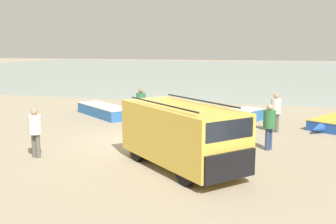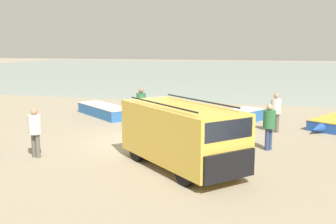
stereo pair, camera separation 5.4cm
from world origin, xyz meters
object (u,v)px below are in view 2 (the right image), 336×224
at_px(parked_van, 181,134).
at_px(fisherman_3, 269,123).
at_px(fishing_rowboat_1, 238,116).
at_px(fishing_rowboat_2, 103,110).
at_px(fisherman_2, 35,128).
at_px(fisherman_1, 276,109).
at_px(fisherman_0, 141,103).

xyz_separation_m(parked_van, fisherman_3, (2.66, 3.11, -0.08)).
xyz_separation_m(fishing_rowboat_1, fishing_rowboat_2, (-7.70, 0.01, -0.01)).
height_order(fisherman_2, fisherman_3, fisherman_2).
distance_m(parked_van, fishing_rowboat_2, 10.78).
bearing_deg(fisherman_1, parked_van, -10.48).
distance_m(fishing_rowboat_1, fishing_rowboat_2, 7.70).
height_order(fishing_rowboat_2, fisherman_3, fisherman_3).
bearing_deg(fisherman_1, fishing_rowboat_2, -87.88).
bearing_deg(fisherman_3, fisherman_2, -121.99).
bearing_deg(fisherman_1, fisherman_3, 10.09).
distance_m(parked_van, fisherman_0, 7.76).
relative_size(fishing_rowboat_1, fisherman_3, 2.33).
height_order(fisherman_1, fisherman_3, fisherman_1).
xyz_separation_m(fishing_rowboat_1, fisherman_0, (-4.76, -1.61, 0.77)).
xyz_separation_m(parked_van, fishing_rowboat_2, (-6.75, 8.37, -0.83)).
bearing_deg(fisherman_3, fishing_rowboat_2, -173.99).
height_order(parked_van, fishing_rowboat_2, parked_van).
xyz_separation_m(fishing_rowboat_2, fisherman_1, (9.61, -1.92, 0.78)).
bearing_deg(fishing_rowboat_1, parked_van, -157.01).
height_order(fishing_rowboat_1, fisherman_2, fisherman_2).
bearing_deg(fisherman_0, fishing_rowboat_1, -29.63).
height_order(parked_van, fisherman_3, parked_van).
height_order(fisherman_0, fisherman_2, fisherman_0).
relative_size(fisherman_1, fisherman_2, 1.02).
distance_m(fishing_rowboat_2, fisherman_1, 9.83).
relative_size(parked_van, fisherman_3, 2.72).
xyz_separation_m(fishing_rowboat_1, fisherman_3, (1.71, -5.25, 0.74)).
distance_m(fisherman_0, fisherman_3, 7.43).
bearing_deg(fisherman_3, fisherman_0, -174.20).
height_order(fisherman_0, fisherman_3, fisherman_0).
bearing_deg(fisherman_0, fisherman_1, -50.88).
bearing_deg(fisherman_0, parked_van, -108.85).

